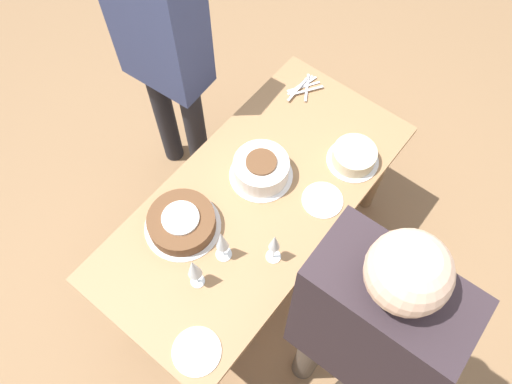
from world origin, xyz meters
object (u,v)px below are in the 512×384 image
(cake_front_chocolate, at_px, (182,223))
(wine_glass_extra, at_px, (274,243))
(cake_center_white, at_px, (261,169))
(wine_glass_far, at_px, (194,268))
(wine_glass_near, at_px, (222,241))
(cake_back_decorated, at_px, (354,156))
(person_watching, at_px, (359,334))
(person_cutting, at_px, (163,45))

(cake_front_chocolate, distance_m, wine_glass_extra, 0.41)
(cake_center_white, bearing_deg, wine_glass_far, 11.14)
(wine_glass_near, bearing_deg, wine_glass_far, -2.52)
(cake_back_decorated, distance_m, person_watching, 0.88)
(cake_center_white, distance_m, wine_glass_far, 0.55)
(wine_glass_extra, bearing_deg, person_watching, 72.35)
(wine_glass_far, distance_m, wine_glass_extra, 0.31)
(cake_front_chocolate, relative_size, person_cutting, 0.20)
(cake_back_decorated, height_order, wine_glass_extra, wine_glass_extra)
(wine_glass_far, xyz_separation_m, wine_glass_extra, (-0.27, 0.17, -0.01))
(cake_center_white, relative_size, cake_back_decorated, 1.20)
(cake_center_white, relative_size, person_cutting, 0.17)
(cake_center_white, distance_m, cake_back_decorated, 0.41)
(wine_glass_extra, bearing_deg, cake_center_white, -134.39)
(wine_glass_extra, bearing_deg, wine_glass_far, -32.36)
(cake_center_white, height_order, person_watching, person_watching)
(cake_back_decorated, relative_size, wine_glass_far, 1.07)
(cake_center_white, xyz_separation_m, cake_front_chocolate, (0.40, -0.10, -0.01))
(cake_back_decorated, distance_m, person_cutting, 0.98)
(wine_glass_near, height_order, wine_glass_far, wine_glass_far)
(cake_front_chocolate, bearing_deg, wine_glass_far, 56.05)
(cake_center_white, distance_m, wine_glass_extra, 0.39)
(cake_front_chocolate, height_order, person_watching, person_watching)
(person_cutting, bearing_deg, cake_front_chocolate, -46.90)
(cake_back_decorated, xyz_separation_m, wine_glass_far, (0.84, -0.17, 0.11))
(wine_glass_far, height_order, person_cutting, person_cutting)
(cake_center_white, height_order, wine_glass_extra, wine_glass_extra)
(cake_front_chocolate, bearing_deg, cake_back_decorated, 152.20)
(wine_glass_near, xyz_separation_m, person_cutting, (-0.52, -0.78, 0.11))
(cake_front_chocolate, distance_m, person_cutting, 0.80)
(cake_back_decorated, xyz_separation_m, wine_glass_near, (0.70, -0.16, 0.10))
(person_cutting, bearing_deg, wine_glass_near, -37.45)
(cake_front_chocolate, distance_m, person_watching, 0.85)
(cake_back_decorated, bearing_deg, wine_glass_extra, 0.10)
(cake_back_decorated, bearing_deg, person_cutting, -79.32)
(cake_center_white, distance_m, wine_glass_near, 0.41)
(wine_glass_far, relative_size, wine_glass_extra, 1.07)
(cake_front_chocolate, relative_size, wine_glass_far, 1.47)
(cake_back_decorated, relative_size, wine_glass_near, 1.10)
(wine_glass_near, bearing_deg, person_watching, 87.98)
(person_cutting, relative_size, person_watching, 0.95)
(cake_center_white, relative_size, wine_glass_near, 1.33)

